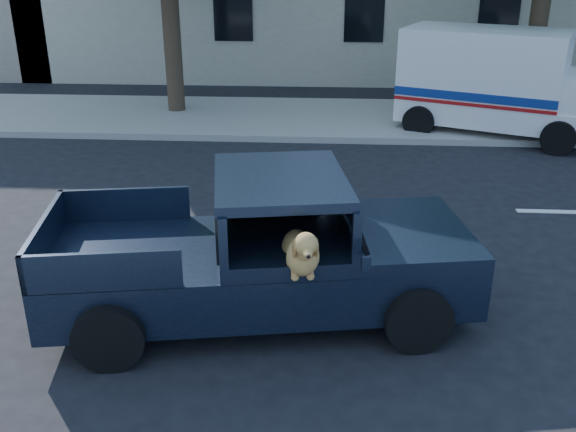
% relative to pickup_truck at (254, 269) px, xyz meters
% --- Properties ---
extents(ground, '(120.00, 120.00, 0.00)m').
position_rel_pickup_truck_xyz_m(ground, '(0.85, 0.12, -0.59)').
color(ground, black).
rests_on(ground, ground).
extents(far_sidewalk, '(60.00, 4.00, 0.15)m').
position_rel_pickup_truck_xyz_m(far_sidewalk, '(0.85, 9.32, -0.52)').
color(far_sidewalk, gray).
rests_on(far_sidewalk, ground).
extents(lane_stripes, '(21.60, 0.14, 0.01)m').
position_rel_pickup_truck_xyz_m(lane_stripes, '(2.85, 3.52, -0.59)').
color(lane_stripes, silver).
rests_on(lane_stripes, ground).
extents(pickup_truck, '(5.15, 2.81, 1.75)m').
position_rel_pickup_truck_xyz_m(pickup_truck, '(0.00, 0.00, 0.00)').
color(pickup_truck, black).
rests_on(pickup_truck, ground).
extents(mail_truck, '(4.84, 3.59, 2.41)m').
position_rel_pickup_truck_xyz_m(mail_truck, '(4.67, 8.35, 0.46)').
color(mail_truck, silver).
rests_on(mail_truck, ground).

